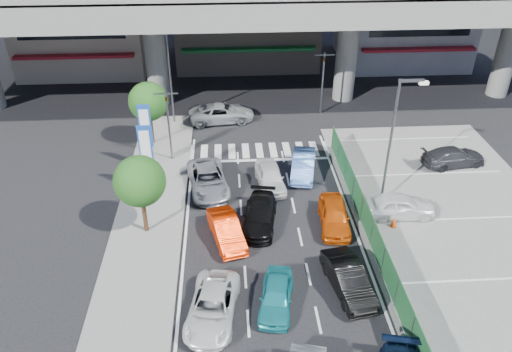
{
  "coord_description": "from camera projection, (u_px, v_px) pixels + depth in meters",
  "views": [
    {
      "loc": [
        -2.22,
        -18.57,
        17.7
      ],
      "look_at": [
        -0.67,
        6.29,
        2.04
      ],
      "focal_mm": 35.0,
      "sensor_mm": 36.0,
      "label": 1
    }
  ],
  "objects": [
    {
      "name": "taxi_orange_left",
      "position": [
        226.0,
        230.0,
        27.29
      ],
      "size": [
        2.32,
        4.2,
        1.31
      ],
      "primitive_type": "imported",
      "rotation": [
        0.0,
        0.0,
        0.25
      ],
      "color": "#F02D03",
      "rests_on": "ground"
    },
    {
      "name": "sedan_white_front_mid",
      "position": [
        270.0,
        177.0,
        31.89
      ],
      "size": [
        2.0,
        4.14,
        1.36
      ],
      "primitive_type": "imported",
      "rotation": [
        0.0,
        0.0,
        0.1
      ],
      "color": "silver",
      "rests_on": "ground"
    },
    {
      "name": "traffic_light_right",
      "position": [
        324.0,
        68.0,
        39.48
      ],
      "size": [
        1.6,
        1.24,
        5.2
      ],
      "color": "#595B60",
      "rests_on": "ground"
    },
    {
      "name": "hatch_black_mid_right",
      "position": [
        348.0,
        279.0,
        24.04
      ],
      "size": [
        2.19,
        4.38,
        1.38
      ],
      "primitive_type": "imported",
      "rotation": [
        0.0,
        0.0,
        0.18
      ],
      "color": "black",
      "rests_on": "ground"
    },
    {
      "name": "fence_run",
      "position": [
        377.0,
        245.0,
        25.87
      ],
      "size": [
        0.16,
        22.0,
        1.8
      ],
      "primitive_type": null,
      "color": "#1E5A2E",
      "rests_on": "ground"
    },
    {
      "name": "signboard_near",
      "position": [
        146.0,
        150.0,
        29.97
      ],
      "size": [
        0.8,
        0.14,
        4.7
      ],
      "color": "#595B60",
      "rests_on": "ground"
    },
    {
      "name": "building_west",
      "position": [
        80.0,
        0.0,
        47.94
      ],
      "size": [
        12.0,
        10.9,
        13.0
      ],
      "color": "#A09481",
      "rests_on": "ground"
    },
    {
      "name": "parked_sedan_dgrey",
      "position": [
        454.0,
        157.0,
        34.04
      ],
      "size": [
        4.63,
        2.48,
        1.28
      ],
      "primitive_type": "imported",
      "rotation": [
        0.0,
        0.0,
        1.73
      ],
      "color": "#2C2C31",
      "rests_on": "parking_lot"
    },
    {
      "name": "wagon_silver_front_left",
      "position": [
        208.0,
        180.0,
        31.58
      ],
      "size": [
        3.05,
        5.27,
        1.38
      ],
      "primitive_type": "imported",
      "rotation": [
        0.0,
        0.0,
        0.16
      ],
      "color": "#9FA0A7",
      "rests_on": "ground"
    },
    {
      "name": "parking_lot",
      "position": [
        472.0,
        241.0,
        27.48
      ],
      "size": [
        12.0,
        28.0,
        0.06
      ],
      "primitive_type": "cube",
      "color": "slate",
      "rests_on": "ground"
    },
    {
      "name": "taxi_teal_mid",
      "position": [
        276.0,
        296.0,
        23.2
      ],
      "size": [
        2.14,
        3.89,
        1.25
      ],
      "primitive_type": "imported",
      "rotation": [
        0.0,
        0.0,
        -0.19
      ],
      "color": "teal",
      "rests_on": "ground"
    },
    {
      "name": "sidewalk_left",
      "position": [
        147.0,
        231.0,
        28.21
      ],
      "size": [
        4.0,
        30.0,
        0.12
      ],
      "primitive_type": "cube",
      "color": "slate",
      "rests_on": "ground"
    },
    {
      "name": "crossing_wagon_silver",
      "position": [
        222.0,
        113.0,
        39.95
      ],
      "size": [
        5.43,
        2.95,
        1.45
      ],
      "primitive_type": "imported",
      "rotation": [
        0.0,
        0.0,
        1.68
      ],
      "color": "#A6A9AD",
      "rests_on": "ground"
    },
    {
      "name": "kei_truck_front_right",
      "position": [
        303.0,
        165.0,
        33.13
      ],
      "size": [
        2.23,
        4.39,
        1.38
      ],
      "primitive_type": "imported",
      "rotation": [
        0.0,
        0.0,
        -0.19
      ],
      "color": "#4872BA",
      "rests_on": "ground"
    },
    {
      "name": "building_east",
      "position": [
        406.0,
        1.0,
        49.89
      ],
      "size": [
        12.0,
        10.9,
        12.0
      ],
      "color": "gray",
      "rests_on": "ground"
    },
    {
      "name": "signboard_far",
      "position": [
        145.0,
        128.0,
        32.49
      ],
      "size": [
        0.8,
        0.14,
        4.7
      ],
      "color": "#595B60",
      "rests_on": "ground"
    },
    {
      "name": "parked_sedan_white",
      "position": [
        399.0,
        206.0,
        29.06
      ],
      "size": [
        4.23,
        1.83,
        1.42
      ],
      "primitive_type": "imported",
      "rotation": [
        0.0,
        0.0,
        1.53
      ],
      "color": "white",
      "rests_on": "parking_lot"
    },
    {
      "name": "street_lamp_left",
      "position": [
        171.0,
        65.0,
        37.56
      ],
      "size": [
        1.65,
        0.22,
        8.0
      ],
      "color": "#595B60",
      "rests_on": "ground"
    },
    {
      "name": "sedan_white_mid_left",
      "position": [
        212.0,
        307.0,
        22.63
      ],
      "size": [
        2.77,
        4.79,
        1.26
      ],
      "primitive_type": "imported",
      "rotation": [
        0.0,
        0.0,
        -0.16
      ],
      "color": "silver",
      "rests_on": "ground"
    },
    {
      "name": "sedan_black_mid",
      "position": [
        260.0,
        215.0,
        28.49
      ],
      "size": [
        2.48,
        4.62,
        1.27
      ],
      "primitive_type": "imported",
      "rotation": [
        0.0,
        0.0,
        -0.17
      ],
      "color": "black",
      "rests_on": "ground"
    },
    {
      "name": "traffic_cone",
      "position": [
        394.0,
        222.0,
        28.35
      ],
      "size": [
        0.36,
        0.36,
        0.7
      ],
      "primitive_type": "cone",
      "rotation": [
        0.0,
        0.0,
        0.01
      ],
      "color": "red",
      "rests_on": "parking_lot"
    },
    {
      "name": "taxi_orange_right",
      "position": [
        334.0,
        216.0,
        28.36
      ],
      "size": [
        1.97,
        4.17,
        1.38
      ],
      "primitive_type": "imported",
      "rotation": [
        0.0,
        0.0,
        -0.08
      ],
      "color": "#CD4C09",
      "rests_on": "ground"
    },
    {
      "name": "traffic_light_left",
      "position": [
        167.0,
        109.0,
        32.94
      ],
      "size": [
        1.6,
        1.24,
        5.2
      ],
      "color": "#595B60",
      "rests_on": "ground"
    },
    {
      "name": "tree_near",
      "position": [
        140.0,
        181.0,
        26.44
      ],
      "size": [
        2.8,
        2.8,
        4.8
      ],
      "color": "#382314",
      "rests_on": "ground"
    },
    {
      "name": "ground",
      "position": [
        277.0,
        276.0,
        25.23
      ],
      "size": [
        120.0,
        120.0,
        0.0
      ],
      "primitive_type": "plane",
      "color": "black",
      "rests_on": "ground"
    },
    {
      "name": "street_lamp_right",
      "position": [
        395.0,
        133.0,
        28.14
      ],
      "size": [
        1.65,
        0.22,
        8.0
      ],
      "color": "#595B60",
      "rests_on": "ground"
    },
    {
      "name": "tree_far",
      "position": [
        148.0,
        102.0,
        35.27
      ],
      "size": [
        2.8,
        2.8,
        4.8
      ],
      "color": "#382314",
      "rests_on": "ground"
    }
  ]
}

